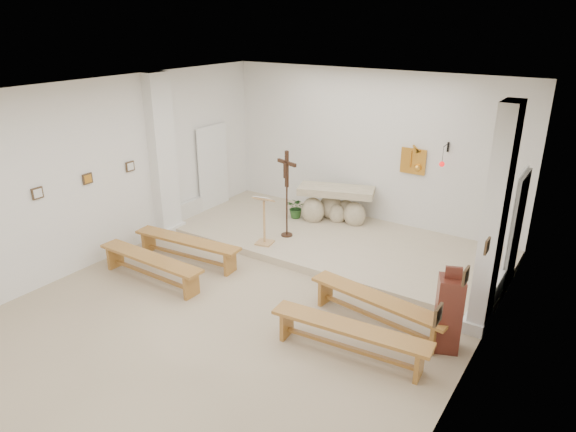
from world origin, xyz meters
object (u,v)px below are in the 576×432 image
Objects in this scene: bench_right_front at (377,304)px; lectern at (264,220)px; bench_left_second at (150,263)px; bench_left_front at (187,245)px; donation_pedestal at (448,313)px; bench_right_second at (349,333)px; altar at (335,206)px; crucifix_stand at (287,188)px.

lectern is at bearing 165.64° from bench_right_front.
bench_left_front is at bearing 90.78° from bench_left_second.
bench_right_front is 4.14m from bench_left_second.
donation_pedestal reaches higher than bench_left_second.
bench_right_front is at bearing 85.06° from bench_right_second.
donation_pedestal is (3.60, -3.24, 0.10)m from altar.
lectern is 4.36m from donation_pedestal.
lectern is 0.46× the size of bench_right_second.
bench_left_second is at bearing 175.06° from bench_right_second.
altar is 1.68× the size of lectern.
bench_right_second is (2.51, -4.17, -0.11)m from altar.
bench_left_second is (-5.11, -0.93, -0.22)m from donation_pedestal.
donation_pedestal reaches higher than bench_right_front.
bench_left_second is at bearing -128.62° from altar.
altar is 0.77× the size of bench_right_front.
bench_right_second is (3.08, -2.21, -0.31)m from lectern.
donation_pedestal reaches higher than lectern.
bench_left_second is 0.99× the size of bench_right_second.
donation_pedestal is (4.17, -1.28, -0.10)m from lectern.
bench_right_front is (3.08, -1.26, -0.31)m from lectern.
donation_pedestal reaches higher than bench_right_second.
altar is 4.87m from bench_right_second.
altar is 2.05m from lectern.
crucifix_stand is 3.14m from bench_left_second.
lectern is at bearing 139.44° from bench_right_second.
donation_pedestal is 0.57× the size of bench_left_second.
donation_pedestal is at bearing -5.24° from bench_left_front.
crucifix_stand is at bearing 131.20° from bench_right_second.
altar is at bearing 116.39° from donation_pedestal.
altar is 4.09m from bench_right_front.
bench_left_front is 4.14m from bench_right_second.
bench_right_front is (-1.09, 0.01, -0.22)m from donation_pedestal.
altar reaches higher than bench_left_front.
lectern is 0.83m from crucifix_stand.
bench_right_front is at bearing 14.00° from bench_left_second.
altar is 0.77× the size of bench_left_front.
donation_pedestal is 5.20m from bench_left_second.
donation_pedestal is 0.56× the size of bench_left_front.
crucifix_stand is 1.40× the size of donation_pedestal.
bench_left_second is 4.03m from bench_right_second.
bench_left_second and bench_right_second have the same top height.
lectern is at bearing 48.02° from bench_left_front.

